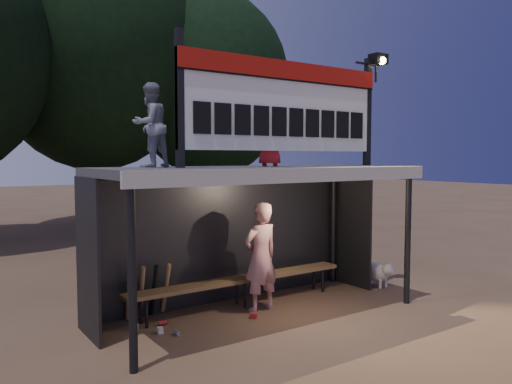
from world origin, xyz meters
The scene contains 12 objects.
ground centered at (0.00, 0.00, 0.00)m, with size 80.00×80.00×0.00m, color brown.
player centered at (0.14, 0.17, 0.87)m, with size 0.64×0.42×1.75m, color silver.
child_a centered at (-1.65, 0.32, 2.91)m, with size 0.58×0.45×1.18m, color gray.
child_b centered at (0.26, 0.11, 2.79)m, with size 0.46×0.30×0.93m, color #A6191E.
dugout_shelter centered at (0.00, 0.24, 1.85)m, with size 5.10×2.08×2.32m.
scoreboard_assembly centered at (0.56, -0.01, 3.32)m, with size 4.10×0.27×1.99m.
bench centered at (0.00, 0.55, 0.43)m, with size 4.00×0.35×0.48m.
tree_mid centered at (1.00, 11.50, 6.17)m, with size 7.22×7.22×10.36m.
tree_right centered at (5.00, 10.50, 5.19)m, with size 6.08×6.08×8.72m.
dog centered at (2.85, 0.14, 0.28)m, with size 0.36×0.81×0.49m.
bats centered at (-1.52, 0.82, 0.43)m, with size 0.68×0.35×0.84m.
litter centered at (-1.32, 0.17, 0.04)m, with size 1.80×0.66×0.08m.
Camera 1 is at (-4.40, -6.28, 2.47)m, focal length 35.00 mm.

